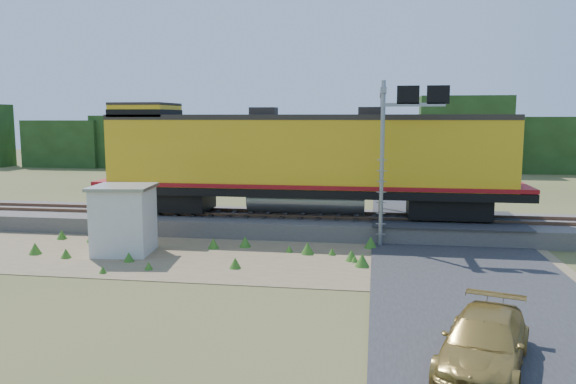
% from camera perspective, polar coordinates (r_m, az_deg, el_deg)
% --- Properties ---
extents(ground, '(140.00, 140.00, 0.00)m').
position_cam_1_polar(ground, '(22.63, -0.54, -7.05)').
color(ground, '#475123').
rests_on(ground, ground).
extents(ballast, '(70.00, 5.00, 0.80)m').
position_cam_1_polar(ballast, '(28.33, 1.45, -3.23)').
color(ballast, slate).
rests_on(ballast, ground).
extents(rails, '(70.00, 1.54, 0.16)m').
position_cam_1_polar(rails, '(28.25, 1.45, -2.27)').
color(rails, brown).
rests_on(rails, ballast).
extents(dirt_shoulder, '(26.00, 8.00, 0.03)m').
position_cam_1_polar(dirt_shoulder, '(23.49, -5.18, -6.49)').
color(dirt_shoulder, '#8C7754').
rests_on(dirt_shoulder, ground).
extents(road, '(7.00, 66.00, 0.86)m').
position_cam_1_polar(road, '(23.29, 17.15, -6.74)').
color(road, '#38383A').
rests_on(road, ground).
extents(tree_line_north, '(130.00, 3.00, 6.50)m').
position_cam_1_polar(tree_line_north, '(59.76, 5.44, 5.03)').
color(tree_line_north, '#1C3613').
rests_on(tree_line_north, ground).
extents(weed_clumps, '(15.00, 6.20, 0.56)m').
position_cam_1_polar(weed_clumps, '(23.53, -8.99, -6.57)').
color(weed_clumps, '#3A7120').
rests_on(weed_clumps, ground).
extents(locomotive, '(21.27, 3.24, 5.49)m').
position_cam_1_polar(locomotive, '(27.92, 1.20, 3.38)').
color(locomotive, black).
rests_on(locomotive, rails).
extents(shed, '(2.73, 2.73, 2.90)m').
position_cam_1_polar(shed, '(24.57, -16.33, -2.68)').
color(shed, silver).
rests_on(shed, ground).
extents(signal_gantry, '(2.89, 6.20, 7.30)m').
position_cam_1_polar(signal_gantry, '(26.93, 10.36, 6.92)').
color(signal_gantry, gray).
rests_on(signal_gantry, ground).
extents(car, '(3.00, 4.66, 1.26)m').
position_cam_1_polar(car, '(13.97, 19.30, -14.23)').
color(car, '#A8883E').
rests_on(car, ground).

